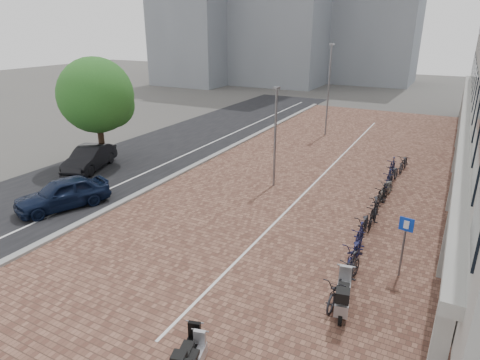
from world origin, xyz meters
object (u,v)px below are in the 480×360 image
(car_dark, at_px, (90,158))
(parking_sign, at_px, (404,238))
(scooter_front, at_px, (343,294))
(scooter_mid, at_px, (188,353))
(car_navy, at_px, (63,193))

(car_dark, distance_m, parking_sign, 18.07)
(scooter_front, relative_size, scooter_mid, 1.18)
(car_navy, distance_m, parking_sign, 14.75)
(scooter_front, distance_m, parking_sign, 3.09)
(scooter_mid, bearing_deg, car_dark, 128.95)
(scooter_mid, height_order, parking_sign, parking_sign)
(scooter_mid, bearing_deg, parking_sign, 43.60)
(car_dark, height_order, scooter_mid, car_dark)
(car_navy, height_order, car_dark, car_navy)
(car_dark, height_order, parking_sign, parking_sign)
(car_navy, relative_size, parking_sign, 1.89)
(car_navy, relative_size, scooter_front, 2.36)
(car_dark, distance_m, scooter_mid, 16.94)
(car_navy, bearing_deg, car_dark, 146.53)
(scooter_front, bearing_deg, car_dark, 149.79)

